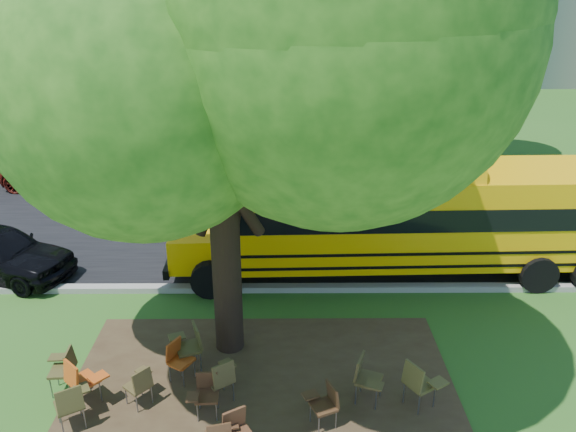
{
  "coord_description": "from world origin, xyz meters",
  "views": [
    {
      "loc": [
        1.41,
        -8.72,
        6.87
      ],
      "look_at": [
        1.49,
        4.37,
        1.37
      ],
      "focal_mm": 35.0,
      "sensor_mm": 36.0,
      "label": 1
    }
  ],
  "objects_px": {
    "chair_12": "(366,376)",
    "bg_car_red": "(77,167)",
    "chair_8": "(65,366)",
    "chair_11": "(222,376)",
    "main_tree": "(217,66)",
    "chair_6": "(325,401)",
    "chair_7": "(419,381)",
    "chair_0": "(71,402)",
    "chair_1": "(81,379)",
    "chair_10": "(178,357)",
    "school_bus": "(417,214)",
    "chair_9": "(190,342)",
    "chair_5": "(236,431)",
    "chair_3": "(206,391)",
    "chair_2": "(140,383)"
  },
  "relations": [
    {
      "from": "chair_12",
      "to": "bg_car_red",
      "type": "distance_m",
      "value": 14.46
    },
    {
      "from": "chair_8",
      "to": "chair_11",
      "type": "bearing_deg",
      "value": -99.5
    },
    {
      "from": "main_tree",
      "to": "bg_car_red",
      "type": "relative_size",
      "value": 1.8
    },
    {
      "from": "chair_6",
      "to": "chair_7",
      "type": "height_order",
      "value": "chair_7"
    },
    {
      "from": "chair_0",
      "to": "chair_1",
      "type": "bearing_deg",
      "value": 61.34
    },
    {
      "from": "chair_10",
      "to": "bg_car_red",
      "type": "distance_m",
      "value": 12.15
    },
    {
      "from": "school_bus",
      "to": "chair_8",
      "type": "relative_size",
      "value": 12.73
    },
    {
      "from": "chair_7",
      "to": "chair_9",
      "type": "xyz_separation_m",
      "value": [
        -4.07,
        1.13,
        0.0
      ]
    },
    {
      "from": "chair_0",
      "to": "chair_9",
      "type": "distance_m",
      "value": 2.32
    },
    {
      "from": "chair_1",
      "to": "school_bus",
      "type": "bearing_deg",
      "value": 78.32
    },
    {
      "from": "school_bus",
      "to": "chair_12",
      "type": "xyz_separation_m",
      "value": [
        -1.86,
        -4.85,
        -1.0
      ]
    },
    {
      "from": "chair_7",
      "to": "chair_10",
      "type": "xyz_separation_m",
      "value": [
        -4.25,
        0.77,
        -0.07
      ]
    },
    {
      "from": "chair_0",
      "to": "chair_1",
      "type": "height_order",
      "value": "chair_1"
    },
    {
      "from": "main_tree",
      "to": "chair_9",
      "type": "xyz_separation_m",
      "value": [
        -0.67,
        -0.66,
        -4.99
      ]
    },
    {
      "from": "chair_9",
      "to": "chair_10",
      "type": "xyz_separation_m",
      "value": [
        -0.17,
        -0.36,
        -0.07
      ]
    },
    {
      "from": "chair_5",
      "to": "chair_11",
      "type": "relative_size",
      "value": 0.94
    },
    {
      "from": "chair_7",
      "to": "chair_11",
      "type": "relative_size",
      "value": 1.04
    },
    {
      "from": "chair_7",
      "to": "chair_12",
      "type": "xyz_separation_m",
      "value": [
        -0.89,
        0.17,
        -0.01
      ]
    },
    {
      "from": "chair_5",
      "to": "chair_11",
      "type": "xyz_separation_m",
      "value": [
        -0.35,
        1.24,
        0.03
      ]
    },
    {
      "from": "chair_1",
      "to": "chair_9",
      "type": "bearing_deg",
      "value": 73.19
    },
    {
      "from": "chair_11",
      "to": "bg_car_red",
      "type": "bearing_deg",
      "value": 84.45
    },
    {
      "from": "chair_11",
      "to": "chair_12",
      "type": "xyz_separation_m",
      "value": [
        2.49,
        -0.01,
        0.01
      ]
    },
    {
      "from": "chair_6",
      "to": "chair_5",
      "type": "bearing_deg",
      "value": 91.96
    },
    {
      "from": "chair_0",
      "to": "chair_11",
      "type": "height_order",
      "value": "same"
    },
    {
      "from": "chair_10",
      "to": "chair_12",
      "type": "distance_m",
      "value": 3.41
    },
    {
      "from": "chair_6",
      "to": "chair_8",
      "type": "distance_m",
      "value": 4.68
    },
    {
      "from": "school_bus",
      "to": "chair_5",
      "type": "xyz_separation_m",
      "value": [
        -4.01,
        -6.08,
        -1.05
      ]
    },
    {
      "from": "school_bus",
      "to": "bg_car_red",
      "type": "distance_m",
      "value": 12.61
    },
    {
      "from": "school_bus",
      "to": "chair_11",
      "type": "bearing_deg",
      "value": -133.55
    },
    {
      "from": "chair_10",
      "to": "bg_car_red",
      "type": "height_order",
      "value": "bg_car_red"
    },
    {
      "from": "chair_12",
      "to": "main_tree",
      "type": "bearing_deg",
      "value": -101.29
    },
    {
      "from": "chair_6",
      "to": "school_bus",
      "type": "bearing_deg",
      "value": -49.33
    },
    {
      "from": "chair_8",
      "to": "chair_12",
      "type": "distance_m",
      "value": 5.34
    },
    {
      "from": "chair_3",
      "to": "chair_8",
      "type": "relative_size",
      "value": 0.92
    },
    {
      "from": "chair_1",
      "to": "chair_8",
      "type": "relative_size",
      "value": 1.07
    },
    {
      "from": "chair_11",
      "to": "chair_6",
      "type": "bearing_deg",
      "value": -52.48
    },
    {
      "from": "chair_5",
      "to": "chair_3",
      "type": "bearing_deg",
      "value": -88.22
    },
    {
      "from": "chair_0",
      "to": "chair_1",
      "type": "relative_size",
      "value": 0.96
    },
    {
      "from": "chair_12",
      "to": "chair_2",
      "type": "bearing_deg",
      "value": -67.29
    },
    {
      "from": "school_bus",
      "to": "chair_3",
      "type": "relative_size",
      "value": 13.81
    },
    {
      "from": "main_tree",
      "to": "chair_11",
      "type": "relative_size",
      "value": 10.26
    },
    {
      "from": "chair_3",
      "to": "chair_9",
      "type": "distance_m",
      "value": 1.33
    },
    {
      "from": "chair_6",
      "to": "chair_9",
      "type": "bearing_deg",
      "value": 34.58
    },
    {
      "from": "chair_6",
      "to": "chair_12",
      "type": "relative_size",
      "value": 0.88
    },
    {
      "from": "school_bus",
      "to": "chair_2",
      "type": "distance_m",
      "value": 7.65
    },
    {
      "from": "main_tree",
      "to": "chair_9",
      "type": "bearing_deg",
      "value": -135.3
    },
    {
      "from": "chair_3",
      "to": "chair_8",
      "type": "bearing_deg",
      "value": -16.24
    },
    {
      "from": "main_tree",
      "to": "chair_6",
      "type": "relative_size",
      "value": 11.41
    },
    {
      "from": "main_tree",
      "to": "chair_3",
      "type": "relative_size",
      "value": 11.39
    },
    {
      "from": "chair_5",
      "to": "chair_7",
      "type": "relative_size",
      "value": 0.9
    }
  ]
}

